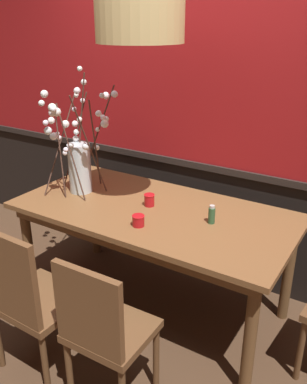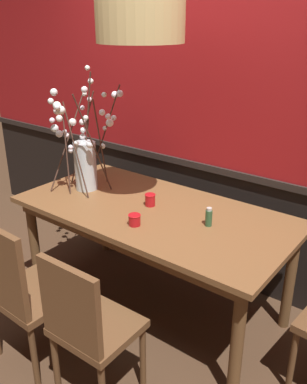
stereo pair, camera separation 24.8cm
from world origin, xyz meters
TOP-DOWN VIEW (x-y plane):
  - ground_plane at (0.00, 0.00)m, footprint 24.00×24.00m
  - back_wall at (0.00, 0.67)m, footprint 5.26×0.14m
  - dining_table at (0.00, 0.00)m, footprint 1.86×0.93m
  - chair_far_side_left at (-0.25, 0.90)m, footprint 0.44×0.46m
  - chair_near_side_right at (0.24, -0.85)m, footprint 0.41×0.39m
  - chair_near_side_left at (-0.27, -0.88)m, footprint 0.47×0.43m
  - chair_far_side_right at (0.25, 0.89)m, footprint 0.44×0.39m
  - vase_with_blossoms at (-0.62, -0.02)m, footprint 0.64×0.64m
  - candle_holder_nearer_center at (0.05, -0.26)m, footprint 0.08×0.08m
  - candle_holder_nearer_edge at (-0.05, 0.03)m, footprint 0.07×0.07m
  - condiment_bottle at (0.41, 0.01)m, footprint 0.04×0.04m
  - pendant_lamp at (-0.08, -0.02)m, footprint 0.51×0.51m

SIDE VIEW (x-z plane):
  - ground_plane at x=0.00m, z-range 0.00..0.00m
  - chair_near_side_right at x=0.24m, z-range 0.06..0.97m
  - chair_far_side_left at x=-0.25m, z-range 0.05..1.00m
  - chair_near_side_left at x=-0.27m, z-range 0.05..1.02m
  - chair_far_side_right at x=0.25m, z-range 0.06..1.03m
  - dining_table at x=0.00m, z-range 0.31..1.09m
  - candle_holder_nearer_center at x=0.05m, z-range 0.78..0.85m
  - candle_holder_nearer_edge at x=-0.05m, z-range 0.78..0.86m
  - condiment_bottle at x=0.41m, z-range 0.78..0.90m
  - vase_with_blossoms at x=-0.62m, z-range 0.60..1.47m
  - back_wall at x=0.00m, z-range -0.01..2.87m
  - pendant_lamp at x=-0.08m, z-range 1.42..2.48m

